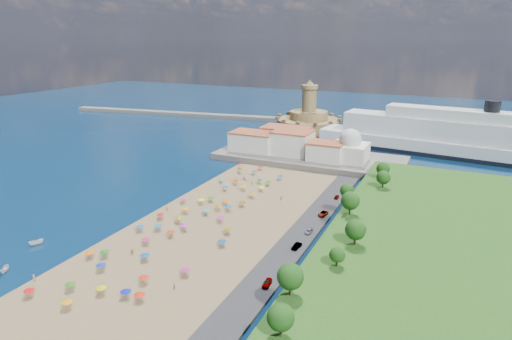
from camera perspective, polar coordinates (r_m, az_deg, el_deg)
The scene contains 13 objects.
ground at distance 150.69m, azimuth -5.44°, elevation -5.28°, with size 700.00×700.00×0.00m, color #071938.
terrace at distance 209.70m, azimuth 7.06°, elevation 1.63°, with size 90.00×36.00×3.00m, color #59544C.
jetty at distance 248.79m, azimuth 4.78°, elevation 4.11°, with size 18.00×70.00×2.40m, color #59544C.
breakwater at distance 332.21m, azimuth -8.56°, elevation 7.33°, with size 200.00×7.00×2.60m, color #59544C.
waterfront_buildings at distance 212.89m, azimuth 3.84°, elevation 3.73°, with size 57.00×29.00×11.00m.
domed_building at distance 200.90m, azimuth 12.39°, elevation 2.86°, with size 16.00×16.00×15.00m.
fortress at distance 275.42m, azimuth 7.01°, elevation 6.49°, with size 40.00×40.00×32.40m.
cruise_ship at distance 237.64m, azimuth 24.20°, elevation 3.84°, with size 134.20×34.11×29.01m.
beach_parasols at distance 143.96m, azimuth -7.53°, elevation -5.54°, with size 32.49×114.91×2.20m.
beachgoers at distance 146.71m, azimuth -6.36°, elevation -5.47°, with size 35.58×102.96×1.85m.
moored_boats at distance 135.38m, azimuth -28.66°, elevation -9.83°, with size 9.10×18.12×1.57m.
parked_cars at distance 132.30m, azimuth 7.12°, elevation -8.03°, with size 2.77×67.85×1.38m.
hillside_trees at distance 122.35m, azimuth 12.11°, elevation -6.01°, with size 14.53×105.24×7.23m.
Camera 1 is at (71.58, -119.44, 57.60)m, focal length 30.00 mm.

